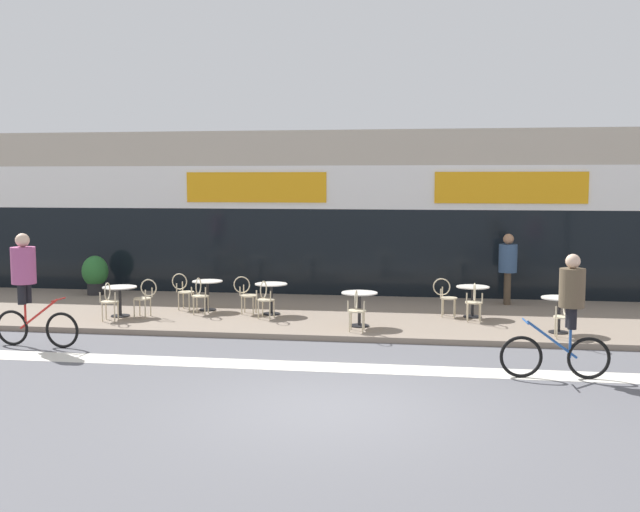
{
  "coord_description": "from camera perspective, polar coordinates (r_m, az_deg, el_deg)",
  "views": [
    {
      "loc": [
        1.44,
        -10.52,
        3.3
      ],
      "look_at": [
        -0.93,
        5.18,
        1.7
      ],
      "focal_mm": 42.0,
      "sensor_mm": 36.0,
      "label": 1
    }
  ],
  "objects": [
    {
      "name": "ground_plane",
      "position": [
        11.11,
        0.76,
        -11.51
      ],
      "size": [
        120.0,
        120.0,
        0.0
      ],
      "primitive_type": "plane",
      "color": "#5B5B60"
    },
    {
      "name": "sidewalk_slab",
      "position": [
        18.12,
        3.9,
        -4.57
      ],
      "size": [
        40.0,
        5.5,
        0.12
      ],
      "primitive_type": "cube",
      "color": "gray",
      "rests_on": "ground"
    },
    {
      "name": "storefront_facade",
      "position": [
        22.54,
        4.92,
        3.29
      ],
      "size": [
        40.0,
        4.06,
        4.69
      ],
      "color": "#B2A899",
      "rests_on": "ground"
    },
    {
      "name": "bike_lane_stripe",
      "position": [
        13.39,
        2.17,
        -8.5
      ],
      "size": [
        36.0,
        0.7,
        0.01
      ],
      "primitive_type": "cube",
      "color": "silver",
      "rests_on": "ground"
    },
    {
      "name": "bistro_table_0",
      "position": [
        18.21,
        -15.01,
        -2.88
      ],
      "size": [
        0.8,
        0.8,
        0.71
      ],
      "color": "black",
      "rests_on": "sidewalk_slab"
    },
    {
      "name": "bistro_table_1",
      "position": [
        18.63,
        -8.57,
        -2.51
      ],
      "size": [
        0.75,
        0.75,
        0.73
      ],
      "color": "black",
      "rests_on": "sidewalk_slab"
    },
    {
      "name": "bistro_table_2",
      "position": [
        17.89,
        -3.74,
        -2.76
      ],
      "size": [
        0.77,
        0.77,
        0.74
      ],
      "color": "black",
      "rests_on": "sidewalk_slab"
    },
    {
      "name": "bistro_table_3",
      "position": [
        16.42,
        3.02,
        -3.5
      ],
      "size": [
        0.79,
        0.79,
        0.75
      ],
      "color": "black",
      "rests_on": "sidewalk_slab"
    },
    {
      "name": "bistro_table_4",
      "position": [
        17.85,
        11.56,
        -2.92
      ],
      "size": [
        0.76,
        0.76,
        0.73
      ],
      "color": "black",
      "rests_on": "sidewalk_slab"
    },
    {
      "name": "bistro_table_5",
      "position": [
        16.47,
        17.76,
        -3.74
      ],
      "size": [
        0.75,
        0.75,
        0.75
      ],
      "color": "black",
      "rests_on": "sidewalk_slab"
    },
    {
      "name": "cafe_chair_0_near",
      "position": [
        17.64,
        -15.79,
        -3.15
      ],
      "size": [
        0.45,
        0.6,
        0.9
      ],
      "rotation": [
        0.0,
        0.0,
        1.7
      ],
      "color": "beige",
      "rests_on": "sidewalk_slab"
    },
    {
      "name": "cafe_chair_0_side",
      "position": [
        17.96,
        -13.18,
        -2.93
      ],
      "size": [
        0.59,
        0.43,
        0.9
      ],
      "rotation": [
        0.0,
        0.0,
        3.06
      ],
      "color": "beige",
      "rests_on": "sidewalk_slab"
    },
    {
      "name": "cafe_chair_1_near",
      "position": [
        18.04,
        -9.15,
        -2.81
      ],
      "size": [
        0.4,
        0.58,
        0.9
      ],
      "rotation": [
        0.0,
        0.0,
        1.58
      ],
      "color": "beige",
      "rests_on": "sidewalk_slab"
    },
    {
      "name": "cafe_chair_1_side",
      "position": [
        18.83,
        -10.38,
        -2.48
      ],
      "size": [
        0.59,
        0.44,
        0.9
      ],
      "rotation": [
        0.0,
        0.0,
        -0.09
      ],
      "color": "beige",
      "rests_on": "sidewalk_slab"
    },
    {
      "name": "cafe_chair_2_near",
      "position": [
        17.3,
        -4.22,
        -3.12
      ],
      "size": [
        0.45,
        0.6,
        0.9
      ],
      "rotation": [
        0.0,
        0.0,
        1.44
      ],
      "color": "beige",
      "rests_on": "sidewalk_slab"
    },
    {
      "name": "cafe_chair_2_side",
      "position": [
        18.04,
        -5.68,
        -2.77
      ],
      "size": [
        0.57,
        0.4,
        0.9
      ],
      "rotation": [
        0.0,
        0.0,
        -0.0
      ],
      "color": "beige",
      "rests_on": "sidewalk_slab"
    },
    {
      "name": "cafe_chair_3_near",
      "position": [
        15.81,
        2.8,
        -3.95
      ],
      "size": [
        0.4,
        0.58,
        0.9
      ],
      "rotation": [
        0.0,
        0.0,
        1.56
      ],
      "color": "beige",
      "rests_on": "sidewalk_slab"
    },
    {
      "name": "cafe_chair_4_near",
      "position": [
        17.23,
        11.66,
        -3.26
      ],
      "size": [
        0.41,
        0.58,
        0.9
      ],
      "rotation": [
        0.0,
        0.0,
        1.59
      ],
      "color": "beige",
      "rests_on": "sidewalk_slab"
    },
    {
      "name": "cafe_chair_4_side",
      "position": [
        17.84,
        9.55,
        -2.92
      ],
      "size": [
        0.59,
        0.44,
        0.9
      ],
      "rotation": [
        0.0,
        0.0,
        -0.12
      ],
      "color": "beige",
      "rests_on": "sidewalk_slab"
    },
    {
      "name": "cafe_chair_5_near",
      "position": [
        15.87,
        18.11,
        -4.2
      ],
      "size": [
        0.41,
        0.58,
        0.9
      ],
      "rotation": [
        0.0,
        0.0,
        1.54
      ],
      "color": "beige",
      "rests_on": "sidewalk_slab"
    },
    {
      "name": "planter_pot",
      "position": [
        21.85,
        -16.76,
        -1.29
      ],
      "size": [
        0.72,
        0.72,
        1.1
      ],
      "color": "#232326",
      "rests_on": "sidewalk_slab"
    },
    {
      "name": "cyclist_0",
      "position": [
        15.95,
        -21.45,
        -1.74
      ],
      "size": [
        1.83,
        0.54,
        2.27
      ],
      "rotation": [
        0.0,
        0.0,
        -0.07
      ],
      "color": "black",
      "rests_on": "ground"
    },
    {
      "name": "cyclist_1",
      "position": [
        13.09,
        18.29,
        -3.86
      ],
      "size": [
        1.82,
        0.51,
        2.1
      ],
      "rotation": [
        0.0,
        0.0,
        3.21
      ],
      "color": "black",
      "rests_on": "ground"
    },
    {
      "name": "pedestrian_near_end",
      "position": [
        19.84,
        14.12,
        -0.49
      ],
      "size": [
        0.48,
        0.48,
        1.83
      ],
      "rotation": [
        0.0,
        0.0,
        3.13
      ],
      "color": "#4C3D2D",
      "rests_on": "sidewalk_slab"
    }
  ]
}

